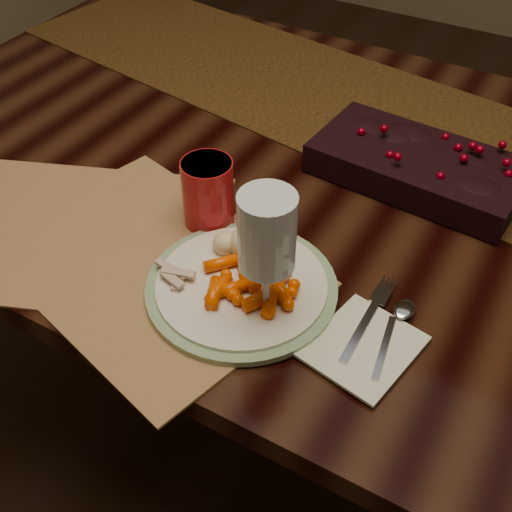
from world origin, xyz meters
The scene contains 15 objects.
floor centered at (0.00, 0.00, 0.00)m, with size 5.00×5.00×0.00m, color black.
dining_table centered at (0.00, 0.00, 0.38)m, with size 1.80×1.00×0.75m, color black.
table_runner centered at (0.05, 0.20, 0.75)m, with size 1.87×0.38×0.00m, color black.
centerpiece centered at (0.10, 0.05, 0.79)m, with size 0.34×0.18×0.07m, color black, non-canonical shape.
placemat_main centered at (-0.16, -0.33, 0.75)m, with size 0.45×0.33×0.00m, color #95643D.
placemat_second centered at (-0.31, -0.33, 0.75)m, with size 0.45×0.33×0.00m, color olive.
dinner_plate centered at (-0.02, -0.32, 0.76)m, with size 0.27×0.27×0.01m, color white.
baby_carrots centered at (-0.01, -0.33, 0.78)m, with size 0.12×0.10×0.02m, color #F94F00, non-canonical shape.
mashed_potatoes centered at (-0.05, -0.26, 0.79)m, with size 0.08×0.07×0.05m, color beige, non-canonical shape.
turkey_shreds centered at (-0.10, -0.35, 0.78)m, with size 0.06×0.05×0.01m, color #CBABA1, non-canonical shape.
napkin centered at (0.17, -0.33, 0.76)m, with size 0.12×0.14×0.00m, color beige.
fork centered at (0.15, -0.29, 0.76)m, with size 0.02×0.15×0.00m, color white, non-canonical shape.
spoon centered at (0.19, -0.30, 0.76)m, with size 0.03×0.13×0.00m, color silver, non-canonical shape.
red_cup centered at (-0.14, -0.21, 0.81)m, with size 0.08×0.08×0.11m, color #AB1317.
wine_glass centered at (0.03, -0.34, 0.85)m, with size 0.07×0.07×0.20m, color silver, non-canonical shape.
Camera 1 is at (0.30, -0.84, 1.39)m, focal length 45.00 mm.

